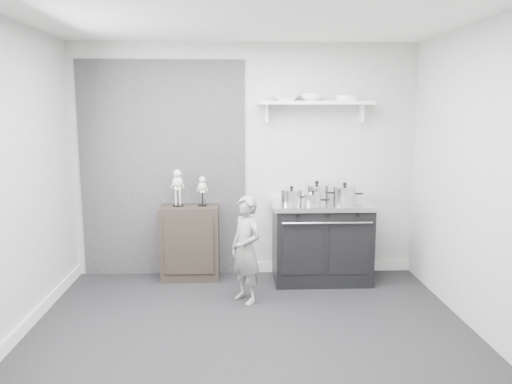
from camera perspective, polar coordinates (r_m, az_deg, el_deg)
ground at (r=4.46m, az=-0.67°, el=-16.45°), size 4.00×4.00×0.00m
room_shell at (r=4.17m, az=-2.01°, el=5.17°), size 4.02×3.62×2.71m
wall_shelf at (r=5.76m, az=6.82°, el=9.99°), size 1.30×0.26×0.24m
stove at (r=5.77m, az=7.46°, el=-5.57°), size 1.14×0.71×0.91m
side_cabinet at (r=5.85m, az=-7.51°, el=-5.70°), size 0.66×0.38×0.86m
child at (r=5.07m, az=-1.15°, el=-6.59°), size 0.45×0.48×1.10m
pot_front_left at (r=5.54m, az=4.07°, el=-0.50°), size 0.33×0.24×0.20m
pot_back_left at (r=5.80m, az=6.94°, el=-0.01°), size 0.36×0.28×0.23m
pot_back_right at (r=5.81m, az=10.09°, el=-0.13°), size 0.35×0.26×0.21m
pot_front_center at (r=5.48m, az=6.52°, el=-0.82°), size 0.28×0.19×0.16m
skeleton_full at (r=5.72m, az=-8.95°, el=0.80°), size 0.14×0.09×0.48m
skeleton_torso at (r=5.71m, az=-6.14°, el=0.35°), size 0.11×0.07×0.39m
bowl_large at (r=5.71m, az=3.45°, el=10.74°), size 0.31×0.31×0.08m
bowl_small at (r=5.75m, az=6.38°, el=10.70°), size 0.25×0.25×0.08m
plate_stack at (r=5.83m, az=10.37°, el=10.50°), size 0.26×0.26×0.06m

